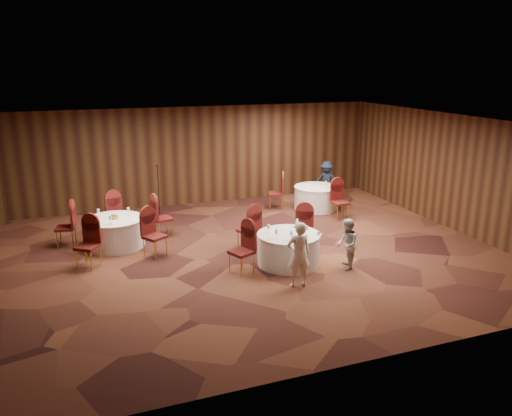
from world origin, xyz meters
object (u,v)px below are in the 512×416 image
object	(u,v)px
mic_stand	(159,204)
woman_b	(347,244)
table_main	(288,249)
man_c	(327,180)
table_right	(316,197)
table_left	(115,232)
woman_a	(298,254)

from	to	relation	value
mic_stand	woman_b	distance (m)	6.16
table_main	woman_b	world-z (taller)	woman_b
mic_stand	man_c	xyz separation A→B (m)	(5.80, 0.42, 0.17)
table_main	man_c	distance (m)	6.02
table_main	woman_b	bearing A→B (deg)	-32.30
mic_stand	table_main	bearing A→B (deg)	-63.03
table_right	mic_stand	bearing A→B (deg)	174.01
table_left	woman_b	bearing A→B (deg)	-34.58
table_left	table_right	bearing A→B (deg)	11.53
table_main	mic_stand	world-z (taller)	mic_stand
table_main	woman_b	distance (m)	1.35
table_left	table_right	world-z (taller)	same
table_main	mic_stand	distance (m)	4.97
table_right	mic_stand	size ratio (longest dim) A/B	0.85
table_main	table_right	xyz separation A→B (m)	(2.69, 3.91, 0.00)
table_right	woman_b	size ratio (longest dim) A/B	1.20
table_main	woman_a	distance (m)	1.27
table_left	woman_a	world-z (taller)	woman_a
mic_stand	woman_b	bearing A→B (deg)	-56.67
table_main	mic_stand	xyz separation A→B (m)	(-2.25, 4.43, 0.12)
woman_a	table_left	bearing A→B (deg)	-43.39
mic_stand	woman_a	bearing A→B (deg)	-70.81
table_left	mic_stand	xyz separation A→B (m)	(1.44, 1.82, 0.12)
man_c	table_main	bearing A→B (deg)	-85.09
table_left	woman_b	world-z (taller)	woman_b
table_right	man_c	bearing A→B (deg)	47.53
table_left	woman_a	size ratio (longest dim) A/B	1.05
mic_stand	woman_b	size ratio (longest dim) A/B	1.42
table_left	woman_b	distance (m)	5.86
woman_a	mic_stand	bearing A→B (deg)	-65.99
table_main	table_left	xyz separation A→B (m)	(-3.69, 2.61, 0.00)
table_left	mic_stand	size ratio (longest dim) A/B	0.89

